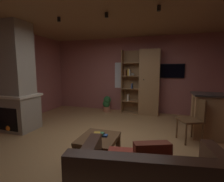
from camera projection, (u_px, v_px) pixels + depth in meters
name	position (u px, v px, depth m)	size (l,w,h in m)	color
floor	(106.00, 144.00, 3.39)	(5.89, 5.56, 0.02)	#A37A4C
wall_back	(132.00, 75.00, 5.87)	(6.01, 0.06, 2.64)	#9E5B56
ceiling	(106.00, 9.00, 3.03)	(5.89, 5.56, 0.02)	#8E6B47
window_pane_back	(122.00, 75.00, 5.94)	(0.56, 0.01, 0.93)	white
stone_fireplace	(16.00, 83.00, 4.03)	(0.92, 0.75, 2.64)	gray
bookshelf_cabinet	(147.00, 83.00, 5.48)	(1.26, 0.41, 2.17)	#997047
coffee_table	(98.00, 142.00, 2.71)	(0.61, 0.68, 0.42)	brown
table_book_0	(103.00, 135.00, 2.73)	(0.14, 0.09, 0.03)	#2D4C8C
table_book_1	(100.00, 134.00, 2.73)	(0.11, 0.10, 0.03)	#387247
table_book_2	(97.00, 133.00, 2.67)	(0.10, 0.10, 0.03)	gold
dining_chair	(194.00, 117.00, 3.44)	(0.56, 0.56, 0.92)	brown
potted_floor_plant	(107.00, 103.00, 5.89)	(0.31, 0.29, 0.57)	#B77051
wall_mounted_tv	(171.00, 71.00, 5.40)	(0.83, 0.06, 0.47)	black
track_light_spot_0	(20.00, 23.00, 3.70)	(0.07, 0.07, 0.09)	black
track_light_spot_1	(59.00, 19.00, 3.43)	(0.07, 0.07, 0.09)	black
track_light_spot_2	(106.00, 15.00, 3.15)	(0.07, 0.07, 0.09)	black
track_light_spot_3	(159.00, 8.00, 2.80)	(0.07, 0.07, 0.09)	black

